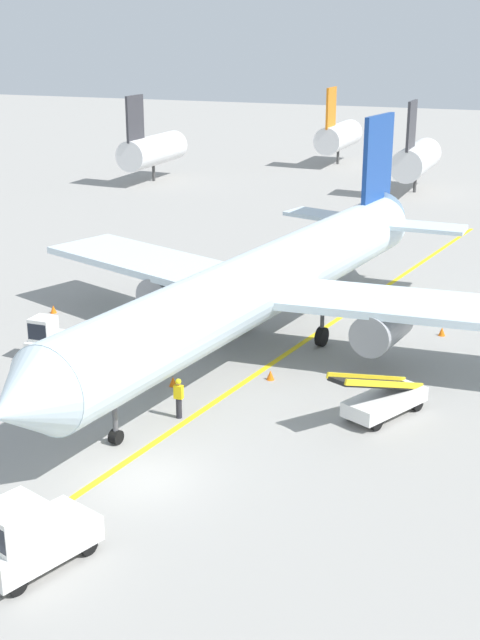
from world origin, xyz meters
TOP-DOWN VIEW (x-y plane):
  - ground_plane at (0.00, 0.00)m, footprint 300.00×300.00m
  - taxi_line_yellow at (-0.48, 5.00)m, footprint 11.92×79.19m
  - airliner at (-0.40, 13.95)m, footprint 28.31×35.29m
  - pushback_tug at (-0.56, -5.72)m, footprint 2.96×4.02m
  - baggage_tug_near_wing at (-9.61, 8.65)m, footprint 1.37×2.43m
  - belt_loader_forward_hold at (6.62, 8.19)m, footprint 3.25×5.06m
  - ground_crew_marshaller at (-3.59, 7.37)m, footprint 0.36×0.24m
  - ground_crew_wing_walker at (-0.93, 4.96)m, footprint 0.36×0.24m
  - safety_cone_nose_left at (-5.82, 19.07)m, footprint 0.36×0.36m
  - safety_cone_nose_right at (7.26, 18.78)m, footprint 0.36×0.36m
  - safety_cone_wingtip_left at (-13.22, 14.49)m, footprint 0.36×0.36m
  - safety_cone_wingtip_right at (1.12, 10.05)m, footprint 0.36×0.36m
  - safety_cone_tail_area at (-2.59, 7.78)m, footprint 0.36×0.36m
  - distant_aircraft_far_left at (-28.03, 54.89)m, footprint 3.00×10.10m
  - distant_aircraft_mid_left at (-13.69, 73.25)m, footprint 3.00×10.10m
  - distant_aircraft_mid_right at (-1.93, 58.54)m, footprint 3.00×10.10m

SIDE VIEW (x-z plane):
  - ground_plane at x=0.00m, z-range 0.00..0.00m
  - taxi_line_yellow at x=-0.48m, z-range 0.00..0.01m
  - safety_cone_nose_left at x=-5.82m, z-range 0.00..0.44m
  - safety_cone_nose_right at x=7.26m, z-range 0.00..0.44m
  - safety_cone_wingtip_left at x=-13.22m, z-range 0.00..0.44m
  - safety_cone_wingtip_right at x=1.12m, z-range 0.00..0.44m
  - safety_cone_tail_area at x=-2.59m, z-range 0.00..0.44m
  - belt_loader_forward_hold at x=6.62m, z-range -0.52..2.07m
  - ground_crew_marshaller at x=-3.59m, z-range 0.06..1.76m
  - ground_crew_wing_walker at x=-0.93m, z-range 0.06..1.76m
  - baggage_tug_near_wing at x=-9.61m, z-range -0.12..1.98m
  - pushback_tug at x=-0.56m, z-range -0.11..2.09m
  - distant_aircraft_far_left at x=-28.03m, z-range -1.18..7.62m
  - distant_aircraft_mid_left at x=-13.69m, z-range -1.18..7.62m
  - distant_aircraft_mid_right at x=-1.93m, z-range -1.18..7.62m
  - airliner at x=-0.40m, z-range -1.63..8.47m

